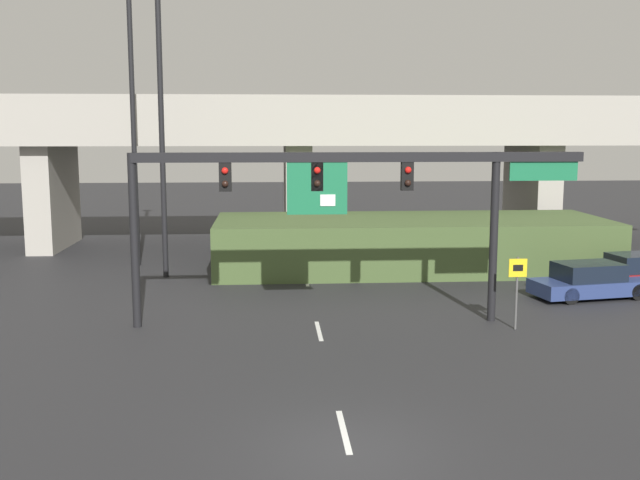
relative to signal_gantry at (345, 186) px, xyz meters
name	(u,v)px	position (x,y,z in m)	size (l,w,h in m)	color
ground_plane	(348,448)	(-0.95, -10.05, -4.68)	(160.00, 160.00, 0.00)	#262628
lane_markings	(312,302)	(-0.95, 3.19, -4.67)	(0.14, 27.18, 0.01)	silver
signal_gantry	(345,186)	(0.00, 0.00, 0.00)	(15.12, 0.44, 5.79)	black
speed_limit_sign	(517,282)	(5.54, -1.17, -3.10)	(0.60, 0.11, 2.42)	#4C4C4C
highway_light_pole_near	(132,81)	(-8.94, 11.72, 4.11)	(0.70, 0.36, 16.80)	black
highway_light_pole_far	(161,105)	(-7.18, 8.63, 2.93)	(0.70, 0.36, 14.45)	black
overpass_bridge	(297,141)	(-0.95, 17.64, 1.22)	(47.96, 7.65, 8.30)	#A39E93
grass_embankment	(410,243)	(4.13, 9.95, -3.48)	(18.29, 6.59, 2.39)	#42562D
parked_sedan_near_right	(591,281)	(10.01, 3.26, -4.03)	(4.95, 2.65, 1.39)	navy
parked_sedan_mid_right	(640,273)	(12.75, 4.75, -4.00)	(4.51, 2.43, 1.46)	maroon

